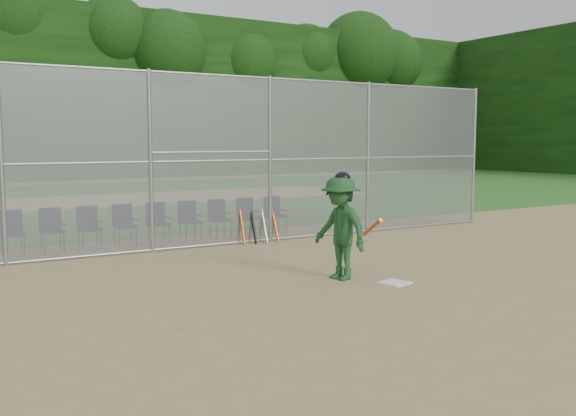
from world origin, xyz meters
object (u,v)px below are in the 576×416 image
water_cooler (352,224)px  batter_at_plate (340,227)px  chair_0 (12,233)px  home_plate (395,283)px

water_cooler → batter_at_plate: bearing=-128.7°
water_cooler → chair_0: bearing=174.8°
home_plate → batter_at_plate: size_ratio=0.24×
home_plate → water_cooler: bearing=59.8°
home_plate → chair_0: 8.28m
batter_at_plate → water_cooler: 6.26m
home_plate → batter_at_plate: 1.35m
batter_at_plate → chair_0: bearing=129.4°
home_plate → chair_0: size_ratio=0.47×
home_plate → water_cooler: (3.27, 5.62, 0.19)m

